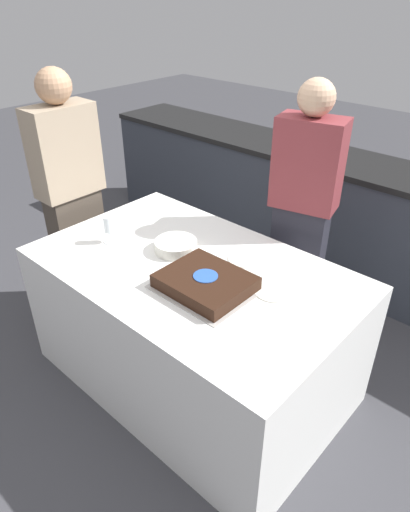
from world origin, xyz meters
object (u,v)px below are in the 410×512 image
wine_glass (108,226)px  cake (206,282)px  plate_stack (176,246)px  person_cutting_cake (302,218)px  person_seated_left (72,198)px

wine_glass → cake: bearing=2.5°
cake → plate_stack: (-0.35, 0.15, -0.00)m
plate_stack → wine_glass: 0.39m
cake → person_cutting_cake: person_cutting_cake is taller
cake → person_seated_left: size_ratio=0.27×
cake → plate_stack: size_ratio=1.94×
person_cutting_cake → plate_stack: bearing=48.9°
plate_stack → person_seated_left: 0.88m
wine_glass → person_seated_left: bearing=167.2°
cake → person_cutting_cake: (0.00, 0.83, 0.03)m
person_cutting_cake → person_seated_left: bearing=17.3°
cake → wine_glass: (-0.69, -0.03, 0.07)m
person_cutting_cake → wine_glass: bearing=37.8°
plate_stack → person_seated_left: person_seated_left is taller
person_cutting_cake → person_seated_left: (-1.23, -0.73, 0.00)m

